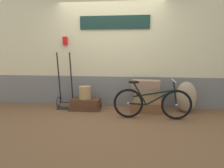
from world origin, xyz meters
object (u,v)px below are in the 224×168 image
object	(u,v)px
suitcase_3	(147,97)
burlap_sack	(186,97)
suitcase_2	(147,107)
suitcase_0	(85,107)
bicycle	(152,103)
suitcase_1	(86,102)
luggage_trolley	(65,94)
suitcase_5	(146,84)
wicker_basket	(85,92)
suitcase_4	(147,90)

from	to	relation	value
suitcase_3	burlap_sack	distance (m)	0.86
suitcase_2	suitcase_3	xyz separation A→B (m)	(-0.00, 0.02, 0.22)
suitcase_0	bicycle	distance (m)	1.59
suitcase_1	suitcase_0	bearing A→B (deg)	140.70
bicycle	luggage_trolley	bearing A→B (deg)	163.54
bicycle	suitcase_0	bearing A→B (deg)	161.55
suitcase_2	suitcase_5	size ratio (longest dim) A/B	1.17
suitcase_0	suitcase_2	xyz separation A→B (m)	(1.42, -0.01, 0.05)
suitcase_2	suitcase_0	bearing A→B (deg)	179.24
suitcase_3	suitcase_5	bearing A→B (deg)	-156.43
luggage_trolley	burlap_sack	size ratio (longest dim) A/B	1.92
suitcase_2	wicker_basket	bearing A→B (deg)	179.73
suitcase_5	burlap_sack	bearing A→B (deg)	11.57
suitcase_0	suitcase_4	size ratio (longest dim) A/B	1.46
suitcase_0	suitcase_1	xyz separation A→B (m)	(0.02, -0.02, 0.13)
suitcase_4	suitcase_0	bearing A→B (deg)	-178.28
suitcase_4	bicycle	size ratio (longest dim) A/B	0.32
suitcase_2	suitcase_4	size ratio (longest dim) A/B	1.45
suitcase_4	wicker_basket	bearing A→B (deg)	-177.79
wicker_basket	bicycle	bearing A→B (deg)	-18.03
suitcase_3	bicycle	world-z (taller)	bicycle
suitcase_1	suitcase_4	distance (m)	1.44
suitcase_1	burlap_sack	world-z (taller)	burlap_sack
suitcase_3	burlap_sack	bearing A→B (deg)	0.97
suitcase_2	bicycle	xyz separation A→B (m)	(0.07, -0.49, 0.22)
suitcase_3	wicker_basket	bearing A→B (deg)	177.39
suitcase_2	suitcase_3	size ratio (longest dim) A/B	1.22
luggage_trolley	burlap_sack	xyz separation A→B (m)	(2.79, -0.02, 0.01)
suitcase_1	luggage_trolley	bearing A→B (deg)	171.62
luggage_trolley	bicycle	world-z (taller)	luggage_trolley
suitcase_2	burlap_sack	bearing A→B (deg)	5.02
suitcase_3	bicycle	bearing A→B (deg)	-84.86
suitcase_0	suitcase_2	size ratio (longest dim) A/B	1.01
bicycle	suitcase_5	bearing A→B (deg)	101.66
suitcase_2	luggage_trolley	world-z (taller)	luggage_trolley
suitcase_0	bicycle	bearing A→B (deg)	-22.47
suitcase_2	suitcase_4	world-z (taller)	suitcase_4
suitcase_2	burlap_sack	size ratio (longest dim) A/B	1.04
suitcase_2	burlap_sack	world-z (taller)	burlap_sack
bicycle	burlap_sack	bearing A→B (deg)	35.85
suitcase_3	luggage_trolley	size ratio (longest dim) A/B	0.44
suitcase_3	burlap_sack	size ratio (longest dim) A/B	0.85
suitcase_0	suitcase_5	distance (m)	1.50
suitcase_2	bicycle	world-z (taller)	bicycle
wicker_basket	bicycle	world-z (taller)	bicycle
suitcase_4	suitcase_5	bearing A→B (deg)	145.79
suitcase_5	wicker_basket	bearing A→B (deg)	-173.26
suitcase_1	suitcase_4	xyz separation A→B (m)	(1.40, -0.02, 0.30)
suitcase_1	luggage_trolley	distance (m)	0.56
suitcase_3	suitcase_1	bearing A→B (deg)	177.56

